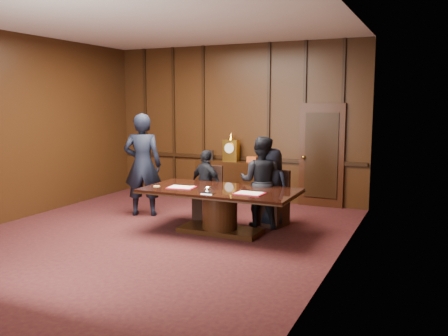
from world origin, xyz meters
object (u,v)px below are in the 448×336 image
at_px(signatory_left, 206,185).
at_px(witness_right, 261,182).
at_px(sideboard, 231,179).
at_px(signatory_right, 271,187).
at_px(witness_left, 143,165).
at_px(conference_table, 220,203).

relative_size(signatory_left, witness_right, 0.81).
xyz_separation_m(sideboard, signatory_right, (1.55, -1.76, 0.22)).
xyz_separation_m(sideboard, witness_left, (-1.01, -2.02, 0.52)).
relative_size(sideboard, conference_table, 0.61).
bearing_deg(sideboard, signatory_right, -48.61).
bearing_deg(signatory_left, conference_table, 148.54).
xyz_separation_m(witness_left, witness_right, (2.40, 0.14, -0.19)).
xyz_separation_m(signatory_left, signatory_right, (1.30, 0.00, 0.04)).
xyz_separation_m(conference_table, witness_right, (0.49, 0.69, 0.30)).
bearing_deg(witness_right, witness_left, -0.50).
relative_size(signatory_left, signatory_right, 0.94).
bearing_deg(sideboard, signatory_left, -81.94).
relative_size(conference_table, witness_right, 1.62).
height_order(conference_table, signatory_right, signatory_right).
height_order(signatory_left, witness_left, witness_left).
xyz_separation_m(sideboard, signatory_left, (0.25, -1.76, 0.17)).
bearing_deg(witness_left, witness_right, 161.05).
bearing_deg(signatory_right, signatory_left, 14.79).
relative_size(signatory_right, witness_left, 0.70).
bearing_deg(witness_left, conference_table, 141.78).
xyz_separation_m(conference_table, signatory_right, (0.65, 0.80, 0.20)).
bearing_deg(sideboard, conference_table, -70.63).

